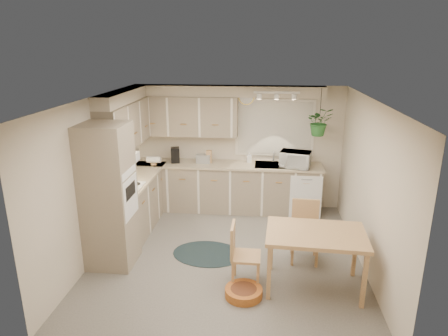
{
  "coord_description": "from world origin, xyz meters",
  "views": [
    {
      "loc": [
        0.51,
        -5.49,
        3.12
      ],
      "look_at": [
        -0.12,
        0.55,
        1.24
      ],
      "focal_mm": 32.0,
      "sensor_mm": 36.0,
      "label": 1
    }
  ],
  "objects_px": {
    "chair_left": "(246,254)",
    "microwave": "(295,158)",
    "chair_back": "(305,233)",
    "braided_rug": "(208,254)",
    "dining_table": "(314,260)",
    "pet_bed": "(244,292)"
  },
  "relations": [
    {
      "from": "braided_rug",
      "to": "pet_bed",
      "type": "xyz_separation_m",
      "value": [
        0.62,
        -1.03,
        0.05
      ]
    },
    {
      "from": "chair_left",
      "to": "pet_bed",
      "type": "distance_m",
      "value": 0.49
    },
    {
      "from": "chair_left",
      "to": "microwave",
      "type": "distance_m",
      "value": 2.63
    },
    {
      "from": "chair_back",
      "to": "pet_bed",
      "type": "relative_size",
      "value": 1.87
    },
    {
      "from": "chair_left",
      "to": "microwave",
      "type": "relative_size",
      "value": 1.57
    },
    {
      "from": "chair_left",
      "to": "chair_back",
      "type": "relative_size",
      "value": 0.94
    },
    {
      "from": "chair_back",
      "to": "microwave",
      "type": "relative_size",
      "value": 1.66
    },
    {
      "from": "dining_table",
      "to": "microwave",
      "type": "relative_size",
      "value": 2.32
    },
    {
      "from": "pet_bed",
      "to": "dining_table",
      "type": "bearing_deg",
      "value": 19.03
    },
    {
      "from": "chair_left",
      "to": "braided_rug",
      "type": "xyz_separation_m",
      "value": [
        -0.63,
        0.72,
        -0.42
      ]
    },
    {
      "from": "chair_back",
      "to": "pet_bed",
      "type": "xyz_separation_m",
      "value": [
        -0.85,
        -1.0,
        -0.4
      ]
    },
    {
      "from": "dining_table",
      "to": "chair_back",
      "type": "distance_m",
      "value": 0.69
    },
    {
      "from": "braided_rug",
      "to": "pet_bed",
      "type": "bearing_deg",
      "value": -59.01
    },
    {
      "from": "braided_rug",
      "to": "microwave",
      "type": "bearing_deg",
      "value": 50.4
    },
    {
      "from": "chair_back",
      "to": "microwave",
      "type": "bearing_deg",
      "value": -85.39
    },
    {
      "from": "chair_back",
      "to": "braided_rug",
      "type": "relative_size",
      "value": 0.83
    },
    {
      "from": "pet_bed",
      "to": "microwave",
      "type": "relative_size",
      "value": 0.89
    },
    {
      "from": "chair_back",
      "to": "braided_rug",
      "type": "distance_m",
      "value": 1.54
    },
    {
      "from": "braided_rug",
      "to": "pet_bed",
      "type": "height_order",
      "value": "pet_bed"
    },
    {
      "from": "chair_back",
      "to": "chair_left",
      "type": "bearing_deg",
      "value": 42.01
    },
    {
      "from": "dining_table",
      "to": "braided_rug",
      "type": "distance_m",
      "value": 1.74
    },
    {
      "from": "dining_table",
      "to": "chair_back",
      "type": "height_order",
      "value": "chair_back"
    }
  ]
}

